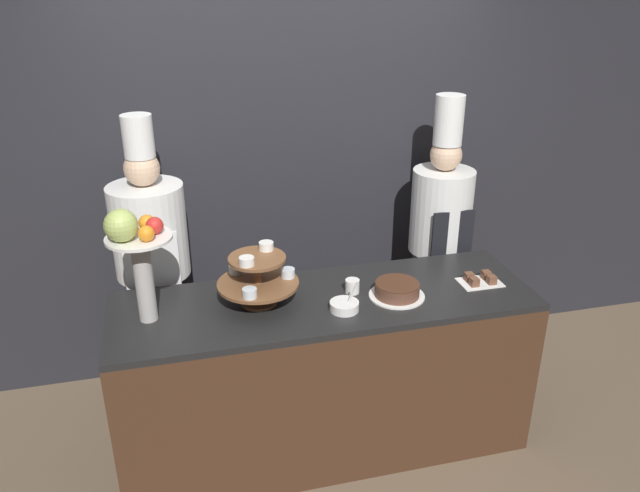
% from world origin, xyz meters
% --- Properties ---
extents(ground_plane, '(14.00, 14.00, 0.00)m').
position_xyz_m(ground_plane, '(0.00, 0.00, 0.00)').
color(ground_plane, brown).
extents(wall_back, '(10.00, 0.06, 2.80)m').
position_xyz_m(wall_back, '(0.00, 1.31, 1.40)').
color(wall_back, '#232328').
rests_on(wall_back, ground_plane).
extents(buffet_counter, '(2.17, 0.69, 0.92)m').
position_xyz_m(buffet_counter, '(0.00, 0.34, 0.46)').
color(buffet_counter, '#422819').
rests_on(buffet_counter, ground_plane).
extents(tiered_stand, '(0.41, 0.41, 0.30)m').
position_xyz_m(tiered_stand, '(-0.33, 0.37, 1.07)').
color(tiered_stand, brown).
rests_on(tiered_stand, buffet_counter).
extents(fruit_pedestal, '(0.30, 0.30, 0.58)m').
position_xyz_m(fruit_pedestal, '(-0.89, 0.34, 1.31)').
color(fruit_pedestal, '#B2ADA8').
rests_on(fruit_pedestal, buffet_counter).
extents(cake_round, '(0.29, 0.29, 0.08)m').
position_xyz_m(cake_round, '(0.36, 0.27, 0.96)').
color(cake_round, white).
rests_on(cake_round, buffet_counter).
extents(cup_white, '(0.07, 0.07, 0.07)m').
position_xyz_m(cup_white, '(0.15, 0.37, 0.96)').
color(cup_white, white).
rests_on(cup_white, buffet_counter).
extents(cake_square_tray, '(0.22, 0.15, 0.05)m').
position_xyz_m(cake_square_tray, '(0.85, 0.30, 0.94)').
color(cake_square_tray, white).
rests_on(cake_square_tray, buffet_counter).
extents(serving_bowl_near, '(0.14, 0.14, 0.15)m').
position_xyz_m(serving_bowl_near, '(0.06, 0.20, 0.95)').
color(serving_bowl_near, white).
rests_on(serving_bowl_near, buffet_counter).
extents(chef_left, '(0.41, 0.41, 1.78)m').
position_xyz_m(chef_left, '(-0.85, 0.93, 0.96)').
color(chef_left, '#38332D').
rests_on(chef_left, ground_plane).
extents(chef_center_left, '(0.38, 0.38, 1.81)m').
position_xyz_m(chef_center_left, '(0.89, 0.93, 0.96)').
color(chef_center_left, '#38332D').
rests_on(chef_center_left, ground_plane).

